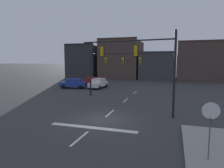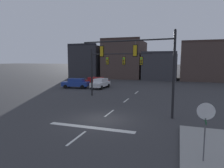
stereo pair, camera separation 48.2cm
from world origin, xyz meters
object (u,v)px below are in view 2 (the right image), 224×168
stop_sign (206,118)px  car_lot_farside (96,81)px  signal_mast_far_side (111,64)px  car_lot_nearside (76,83)px  signal_mast_near_side (144,59)px  car_lot_middle (100,83)px

stop_sign → car_lot_farside: size_ratio=0.61×
signal_mast_far_side → stop_sign: (9.41, -14.65, -2.03)m
signal_mast_far_side → car_lot_farside: size_ratio=1.71×
signal_mast_far_side → car_lot_nearside: 10.31m
signal_mast_near_side → car_lot_farside: size_ratio=1.82×
signal_mast_far_side → car_lot_middle: signal_mast_far_side is taller
stop_sign → car_lot_middle: bearing=122.4°
car_lot_nearside → car_lot_middle: bearing=17.2°
car_lot_farside → signal_mast_near_side: bearing=-55.2°
stop_sign → car_lot_nearside: 26.69m
stop_sign → car_lot_nearside: size_ratio=0.61×
signal_mast_near_side → car_lot_middle: (-9.53, 13.95, -3.89)m
car_lot_middle → car_lot_farside: bearing=128.1°
signal_mast_far_side → car_lot_nearside: signal_mast_far_side is taller
stop_sign → car_lot_farside: 27.95m
car_lot_middle → car_lot_nearside: bearing=-162.8°
stop_sign → car_lot_nearside: (-17.49, 20.13, -1.29)m
stop_sign → car_lot_middle: stop_sign is taller
stop_sign → car_lot_nearside: bearing=131.0°
signal_mast_near_side → car_lot_nearside: (-13.47, 12.73, -3.89)m
signal_mast_near_side → stop_sign: bearing=-61.5°
signal_mast_far_side → car_lot_middle: 8.54m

